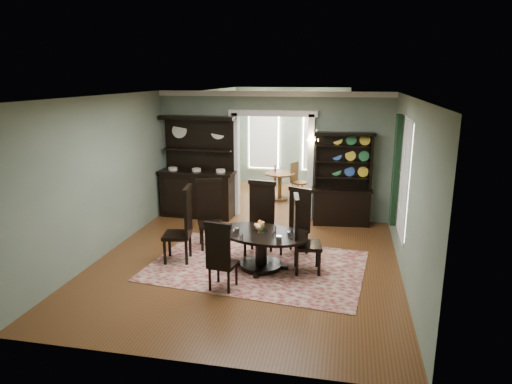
% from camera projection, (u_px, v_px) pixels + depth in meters
% --- Properties ---
extents(room, '(5.51, 6.01, 3.01)m').
position_uv_depth(room, '(245.00, 180.00, 7.98)').
color(room, brown).
rests_on(room, ground).
extents(parlor, '(3.51, 3.50, 3.01)m').
position_uv_depth(parlor, '(287.00, 141.00, 13.20)').
color(parlor, brown).
rests_on(parlor, ground).
extents(doorway_trim, '(2.08, 0.25, 2.57)m').
position_uv_depth(doorway_trim, '(273.00, 151.00, 10.77)').
color(doorway_trim, silver).
rests_on(doorway_trim, floor).
extents(right_window, '(0.15, 1.47, 2.12)m').
position_uv_depth(right_window, '(400.00, 174.00, 8.29)').
color(right_window, white).
rests_on(right_window, wall_right).
extents(wall_sconce, '(0.27, 0.21, 0.21)m').
position_uv_depth(wall_sconce, '(313.00, 141.00, 10.38)').
color(wall_sconce, gold).
rests_on(wall_sconce, back_wall_right).
extents(rug, '(4.01, 2.93, 0.01)m').
position_uv_depth(rug, '(257.00, 266.00, 8.26)').
color(rug, maroon).
rests_on(rug, floor).
extents(dining_table, '(1.94, 1.94, 0.66)m').
position_uv_depth(dining_table, '(261.00, 244.00, 8.06)').
color(dining_table, black).
rests_on(dining_table, rug).
extents(centerpiece, '(1.33, 0.86, 0.22)m').
position_uv_depth(centerpiece, '(260.00, 230.00, 7.98)').
color(centerpiece, silver).
rests_on(centerpiece, dining_table).
extents(chair_far_left, '(0.65, 0.63, 1.37)m').
position_uv_depth(chair_far_left, '(210.00, 211.00, 9.09)').
color(chair_far_left, black).
rests_on(chair_far_left, rug).
extents(chair_far_mid, '(0.59, 0.57, 1.41)m').
position_uv_depth(chair_far_mid, '(260.00, 216.00, 8.72)').
color(chair_far_mid, black).
rests_on(chair_far_mid, rug).
extents(chair_far_right, '(0.62, 0.61, 1.29)m').
position_uv_depth(chair_far_right, '(297.00, 220.00, 8.69)').
color(chair_far_right, black).
rests_on(chair_far_right, rug).
extents(chair_end_left, '(0.58, 0.60, 1.42)m').
position_uv_depth(chair_end_left, '(183.00, 223.00, 8.30)').
color(chair_end_left, black).
rests_on(chair_end_left, rug).
extents(chair_end_right, '(0.56, 0.58, 1.37)m').
position_uv_depth(chair_end_right, '(301.00, 233.00, 7.85)').
color(chair_end_right, black).
rests_on(chair_end_right, rug).
extents(chair_near, '(0.49, 0.47, 1.17)m').
position_uv_depth(chair_near, '(220.00, 255.00, 7.15)').
color(chair_near, black).
rests_on(chair_near, rug).
extents(sideboard, '(1.86, 0.72, 2.43)m').
position_uv_depth(sideboard, '(198.00, 182.00, 11.04)').
color(sideboard, black).
rests_on(sideboard, floor).
extents(welsh_dresser, '(1.40, 0.61, 2.12)m').
position_uv_depth(welsh_dresser, '(342.00, 191.00, 10.45)').
color(welsh_dresser, black).
rests_on(welsh_dresser, floor).
extents(parlor_table, '(0.83, 0.83, 0.76)m').
position_uv_depth(parlor_table, '(280.00, 182.00, 12.51)').
color(parlor_table, brown).
rests_on(parlor_table, parlor_floor).
extents(parlor_chair_left, '(0.43, 0.42, 0.94)m').
position_uv_depth(parlor_chair_left, '(271.00, 180.00, 12.75)').
color(parlor_chair_left, brown).
rests_on(parlor_chair_left, parlor_floor).
extents(parlor_chair_right, '(0.50, 0.49, 1.05)m').
position_uv_depth(parlor_chair_right, '(298.00, 180.00, 12.51)').
color(parlor_chair_right, brown).
rests_on(parlor_chair_right, parlor_floor).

